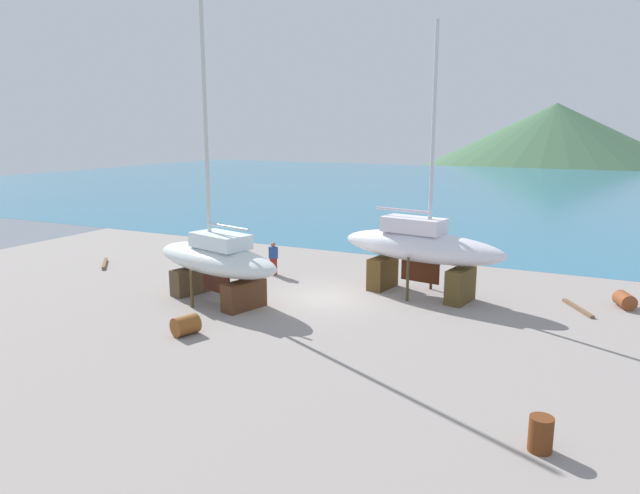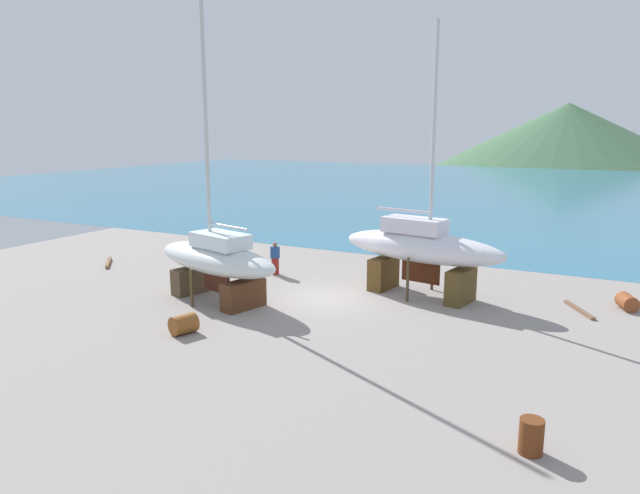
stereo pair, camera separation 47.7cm
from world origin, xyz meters
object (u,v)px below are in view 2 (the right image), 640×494
Objects in this scene: worker at (275,258)px; barrel_tipped_center at (627,302)px; sailboat_small_center at (216,259)px; barrel_rust_near at (184,324)px; barrel_by_slipway at (531,436)px; sailboat_large_starboard at (421,249)px.

worker is 1.72× the size of barrel_tipped_center.
sailboat_small_center is 7.70× the size of worker.
worker is 1.86× the size of barrel_rust_near.
barrel_by_slipway is 12.60m from barrel_tipped_center.
barrel_tipped_center is at bearing -112.38° from worker.
barrel_tipped_center is (7.79, 1.80, -1.70)m from sailboat_large_starboard.
barrel_rust_near reaches higher than barrel_tipped_center.
barrel_rust_near is at bearing 125.91° from sailboat_small_center.
barrel_by_slipway is 11.92m from barrel_rust_near.
worker reaches higher than barrel_by_slipway.
sailboat_large_starboard is (7.12, 4.51, 0.30)m from sailboat_small_center.
sailboat_large_starboard reaches higher than barrel_rust_near.
barrel_tipped_center is (15.07, 1.56, -0.52)m from worker.
worker is 17.16m from barrel_by_slipway.
sailboat_small_center is 4.23m from barrel_rust_near.
sailboat_small_center is 13.21× the size of barrel_tipped_center.
worker reaches higher than barrel_tipped_center.
worker is 8.65m from barrel_rust_near.
barrel_by_slipway is at bearing -11.68° from barrel_rust_near.
sailboat_large_starboard is at bearing -120.17° from worker.
sailboat_small_center reaches higher than barrel_rust_near.
sailboat_small_center reaches higher than sailboat_large_starboard.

